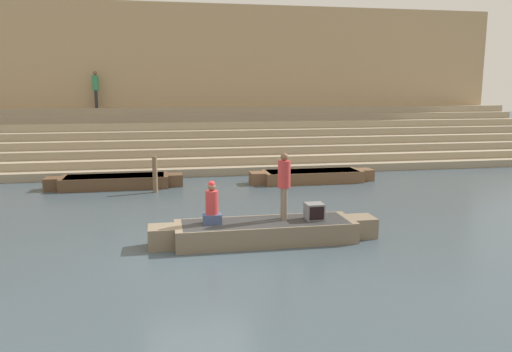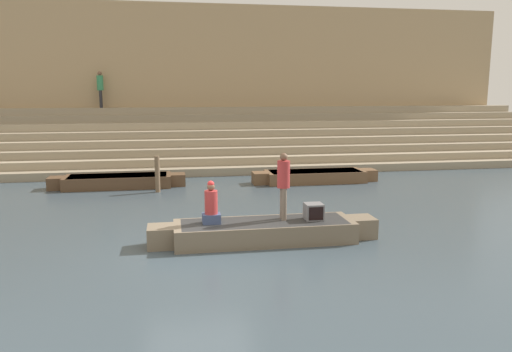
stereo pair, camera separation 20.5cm
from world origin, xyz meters
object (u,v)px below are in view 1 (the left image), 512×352
Objects in this scene: person_standing at (284,181)px; rowboat_main at (265,231)px; person_rowing at (212,206)px; moored_boat_shore at (115,181)px; mooring_post at (155,174)px; person_on_steps at (96,87)px; tv_set at (314,211)px; moored_boat_distant at (312,176)px.

rowboat_main is at bearing -165.56° from person_standing.
person_rowing is 0.21× the size of moored_boat_shore.
mooring_post is at bearing -33.81° from moored_boat_shore.
moored_boat_shore is 2.84× the size of person_on_steps.
person_standing is 15.28m from person_on_steps.
moored_boat_shore is (-5.34, 7.53, -0.45)m from tv_set.
mooring_post is (-6.06, -0.92, 0.41)m from moored_boat_distant.
moored_boat_distant is at bearing 8.61° from mooring_post.
tv_set is at bearing -172.81° from person_on_steps.
tv_set is at bearing -11.00° from person_rowing.
person_standing is at bearing 12.29° from rowboat_main.
person_on_steps reaches higher than moored_boat_distant.
rowboat_main reaches higher than moored_boat_distant.
tv_set is 0.09× the size of moored_boat_shore.
tv_set is 15.83m from person_on_steps.
tv_set is 7.45m from mooring_post.
rowboat_main is 1.42m from person_rowing.
person_standing is 8.79m from moored_boat_shore.
person_on_steps reaches higher than tv_set.
rowboat_main is 6.89m from mooring_post.
rowboat_main reaches higher than moored_boat_shore.
person_rowing is at bearing -64.62° from moored_boat_shore.
moored_boat_shore is at bearing -177.34° from moored_boat_distant.
person_on_steps is (-5.43, 14.03, 3.46)m from rowboat_main.
person_standing is at bearing -63.20° from mooring_post.
moored_boat_distant is 6.14m from mooring_post.
person_rowing is at bearing -178.31° from person_standing.
person_standing is 3.76× the size of tv_set.
person_rowing reaches higher than moored_boat_distant.
person_rowing is 0.59× the size of person_on_steps.
mooring_post is (-1.39, 6.28, -0.26)m from person_rowing.
moored_boat_shore is 3.83× the size of mooring_post.
person_standing is at bearing -107.71° from moored_boat_distant.
tv_set reaches higher than moored_boat_shore.
tv_set is (1.21, -0.02, 0.43)m from rowboat_main.
moored_boat_shore is (-2.86, 7.44, -0.67)m from person_rowing.
person_standing is 0.33× the size of moored_boat_distant.
mooring_post reaches higher than rowboat_main.
tv_set is at bearing -3.55° from rowboat_main.
moored_boat_distant is (7.53, -0.24, 0.00)m from moored_boat_shore.
person_on_steps reaches higher than mooring_post.
person_standing reaches higher than moored_boat_shore.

